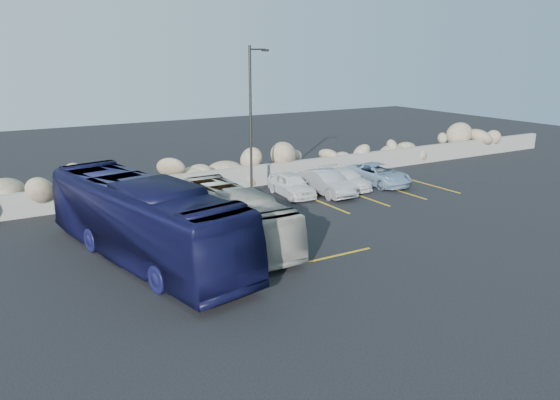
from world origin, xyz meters
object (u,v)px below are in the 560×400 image
lamppost (252,119)px  car_c (346,179)px  tour_coach (144,220)px  car_b (327,183)px  car_d (378,174)px  vintage_bus (237,216)px  car_a (291,185)px

lamppost → car_c: size_ratio=2.15×
lamppost → tour_coach: size_ratio=0.71×
car_b → car_c: (1.87, 0.68, -0.13)m
lamppost → car_d: lamppost is taller
vintage_bus → car_c: vintage_bus is taller
car_b → lamppost: bearing=162.5°
car_c → car_b: bearing=-159.0°
car_c → car_d: (2.18, -0.25, 0.08)m
lamppost → car_d: bearing=-6.6°
vintage_bus → car_c: 10.96m
car_a → car_c: bearing=3.7°
lamppost → vintage_bus: 7.70m
lamppost → car_b: (3.94, -1.36, -3.62)m
car_a → car_b: size_ratio=0.91×
tour_coach → car_a: size_ratio=3.03×
lamppost → car_a: (2.08, -0.62, -3.66)m
tour_coach → car_b: 12.54m
car_b → car_c: 1.99m
car_a → car_c: 3.73m
car_a → car_d: size_ratio=0.84×
tour_coach → car_d: bearing=6.2°
car_c → vintage_bus: bearing=-150.6°
vintage_bus → car_a: vintage_bus is taller
vintage_bus → car_c: (9.63, 5.20, -0.58)m
tour_coach → car_c: 14.53m
vintage_bus → car_c: bearing=28.6°
vintage_bus → tour_coach: bearing=-179.1°
car_c → tour_coach: bearing=-157.7°
vintage_bus → car_b: vintage_bus is taller
tour_coach → car_d: size_ratio=2.55×
car_a → tour_coach: bearing=-147.0°
car_d → car_a: bearing=175.2°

